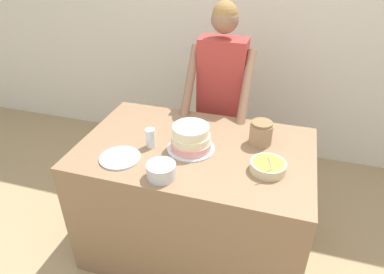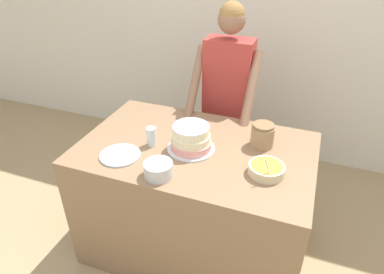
% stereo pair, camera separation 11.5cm
% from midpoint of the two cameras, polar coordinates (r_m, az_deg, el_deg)
% --- Properties ---
extents(wall_back, '(10.00, 0.05, 2.60)m').
position_cam_midpoint_polar(wall_back, '(3.36, 10.98, 17.74)').
color(wall_back, silver).
rests_on(wall_back, ground_plane).
extents(counter, '(1.47, 0.93, 0.88)m').
position_cam_midpoint_polar(counter, '(2.44, 1.95, -10.44)').
color(counter, '#8C6B4C').
rests_on(counter, ground_plane).
extents(person_baker, '(0.49, 0.45, 1.65)m').
position_cam_midpoint_polar(person_baker, '(2.69, 7.14, 8.06)').
color(person_baker, '#2D2D38').
rests_on(person_baker, ground_plane).
extents(cake, '(0.30, 0.30, 0.17)m').
position_cam_midpoint_polar(cake, '(2.11, 1.40, -0.29)').
color(cake, silver).
rests_on(cake, counter).
extents(frosting_bowl_orange, '(0.20, 0.20, 0.15)m').
position_cam_midpoint_polar(frosting_bowl_orange, '(1.98, 13.94, -5.25)').
color(frosting_bowl_orange, beige).
rests_on(frosting_bowl_orange, counter).
extents(frosting_bowl_pink, '(0.16, 0.16, 0.09)m').
position_cam_midpoint_polar(frosting_bowl_pink, '(1.90, -3.91, -5.37)').
color(frosting_bowl_pink, silver).
rests_on(frosting_bowl_pink, counter).
extents(drinking_glass, '(0.06, 0.06, 0.12)m').
position_cam_midpoint_polar(drinking_glass, '(2.16, -5.28, 0.04)').
color(drinking_glass, silver).
rests_on(drinking_glass, counter).
extents(ceramic_plate, '(0.25, 0.25, 0.01)m').
position_cam_midpoint_polar(ceramic_plate, '(2.11, -10.37, -3.02)').
color(ceramic_plate, silver).
rests_on(ceramic_plate, counter).
extents(stoneware_jar, '(0.15, 0.15, 0.15)m').
position_cam_midpoint_polar(stoneware_jar, '(2.20, 13.14, 0.27)').
color(stoneware_jar, '#9E7F5B').
rests_on(stoneware_jar, counter).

